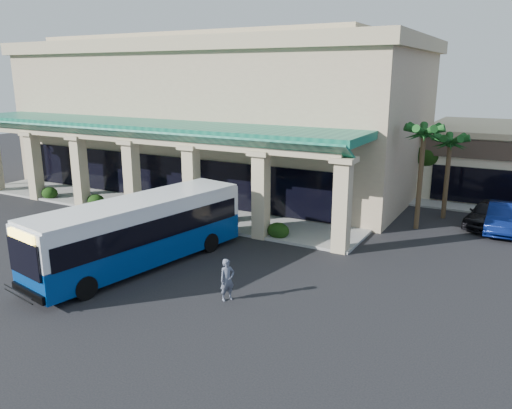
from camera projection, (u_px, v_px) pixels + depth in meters
The scene contains 10 objects.
ground at pixel (180, 264), 23.28m from camera, with size 110.00×110.00×0.00m, color black.
main_building at pixel (220, 112), 39.13m from camera, with size 30.80×14.80×11.35m, color tan, non-canonical shape.
arcade at pixel (143, 166), 32.06m from camera, with size 30.00×6.20×5.70m, color #0F5B47, non-canonical shape.
palm_0 at pixel (421, 172), 27.78m from camera, with size 2.40×2.40×6.60m, color #0F3811, non-canonical shape.
palm_1 at pixel (447, 172), 29.95m from camera, with size 2.40×2.40×5.80m, color #0F3811, non-canonical shape.
broadleaf_tree at pixel (428, 164), 35.25m from camera, with size 2.60×2.60×4.81m, color black, non-canonical shape.
transit_bus at pixel (140, 233), 22.69m from camera, with size 2.61×11.21×3.13m, color navy, non-canonical shape.
pedestrian at pixel (227, 280), 19.36m from camera, with size 0.61×0.40×1.68m, color #53596B.
car_silver at pixel (489, 214), 28.75m from camera, with size 1.83×4.55×1.55m, color black.
car_white at pixel (504, 218), 27.91m from camera, with size 1.66×4.75×1.57m, color #091753.
Camera 1 is at (13.67, -17.37, 8.59)m, focal length 35.00 mm.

